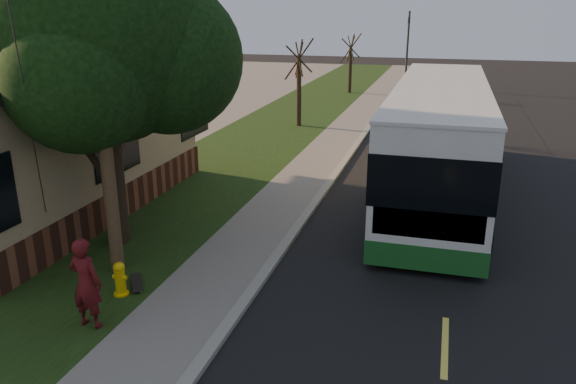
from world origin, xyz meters
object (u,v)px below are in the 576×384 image
(leafy_tree, at_px, (103,37))
(bare_tree_near, at_px, (299,84))
(utility_pole, at_px, (97,68))
(skateboarder, at_px, (86,283))
(fire_hydrant, at_px, (120,279))
(transit_bus, at_px, (438,136))
(skateboard_main, at_px, (137,283))
(dumpster, at_px, (19,173))
(bare_tree_far, at_px, (350,64))
(distant_car, at_px, (421,88))
(traffic_signal, at_px, (408,44))

(leafy_tree, relative_size, bare_tree_near, 1.81)
(utility_pole, relative_size, skateboarder, 5.07)
(fire_hydrant, distance_m, utility_pole, 4.37)
(transit_bus, height_order, skateboard_main, transit_bus)
(skateboarder, relative_size, dumpster, 1.01)
(bare_tree_near, height_order, dumpster, bare_tree_near)
(bare_tree_far, xyz_separation_m, skateboard_main, (0.50, -29.55, -1.87))
(distant_car, bearing_deg, leafy_tree, -108.35)
(utility_pole, xyz_separation_m, leafy_tree, (-0.87, 1.66, 0.54))
(utility_pole, height_order, bare_tree_far, utility_pole)
(dumpster, bearing_deg, skateboard_main, -33.92)
(bare_tree_far, bearing_deg, skateboarder, -89.08)
(fire_hydrant, xyz_separation_m, leafy_tree, (-1.57, 2.65, 4.73))
(skateboard_main, bearing_deg, traffic_signal, 84.89)
(utility_pole, distance_m, leafy_tree, 1.94)
(utility_pole, relative_size, bare_tree_far, 2.25)
(skateboard_main, bearing_deg, bare_tree_near, 93.26)
(transit_bus, relative_size, skateboarder, 7.30)
(traffic_signal, bearing_deg, skateboarder, -94.87)
(fire_hydrant, relative_size, transit_bus, 0.06)
(traffic_signal, height_order, transit_bus, traffic_signal)
(skateboard_main, bearing_deg, transit_bus, 55.32)
(skateboarder, bearing_deg, bare_tree_far, -85.13)
(transit_bus, height_order, distant_car, transit_bus)
(leafy_tree, height_order, bare_tree_near, leafy_tree)
(leafy_tree, height_order, transit_bus, leafy_tree)
(skateboarder, bearing_deg, dumpster, -38.55)
(fire_hydrant, bearing_deg, traffic_signal, 84.79)
(bare_tree_near, height_order, skateboard_main, bare_tree_near)
(leafy_tree, xyz_separation_m, transit_bus, (7.65, 6.44, -3.29))
(bare_tree_near, distance_m, dumpster, 14.27)
(bare_tree_far, distance_m, dumpster, 25.77)
(distant_car, bearing_deg, traffic_signal, 101.00)
(utility_pole, xyz_separation_m, distant_car, (5.21, 28.27, -3.96))
(leafy_tree, relative_size, traffic_signal, 1.42)
(transit_bus, xyz_separation_m, skateboarder, (-5.98, -10.32, -0.92))
(bare_tree_near, bearing_deg, leafy_tree, -92.50)
(transit_bus, distance_m, skateboarder, 11.96)
(bare_tree_far, distance_m, distant_car, 5.13)
(bare_tree_near, relative_size, distant_car, 1.09)
(skateboard_main, relative_size, dumpster, 0.49)
(skateboard_main, bearing_deg, dumpster, 146.08)
(bare_tree_far, height_order, skateboarder, bare_tree_far)
(leafy_tree, distance_m, distant_car, 27.67)
(bare_tree_far, height_order, transit_bus, bare_tree_far)
(leafy_tree, bearing_deg, utility_pole, -62.40)
(skateboarder, bearing_deg, bare_tree_near, -83.07)
(leafy_tree, bearing_deg, dumpster, 155.08)
(transit_bus, bearing_deg, leafy_tree, -139.90)
(distant_car, bearing_deg, fire_hydrant, -104.24)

